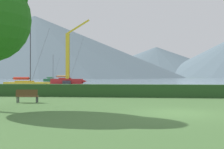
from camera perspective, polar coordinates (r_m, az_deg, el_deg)
ground_plane at (r=15.17m, az=13.55°, el=-7.58°), size 1000.00×1000.00×0.00m
harbor_water at (r=151.95m, az=7.03°, el=-1.02°), size 320.00×246.00×0.00m
hedge_line at (r=26.03m, az=10.49°, el=-3.27°), size 80.00×1.20×1.15m
sailboat_slip_1 at (r=105.27m, az=-12.01°, el=-1.03°), size 6.61×2.09×9.58m
sailboat_slip_3 at (r=44.26m, az=-16.67°, el=-1.97°), size 7.56×2.64×9.47m
sailboat_slip_5 at (r=71.14m, az=-9.00°, el=-1.24°), size 8.98×3.14×12.31m
park_bench_under_tree at (r=21.19m, az=-16.73°, el=-4.06°), size 1.59×0.62×0.95m
dock_crane at (r=70.45m, az=-8.80°, el=2.54°), size 6.48×2.00×15.78m
distant_hill_central_peak at (r=426.21m, az=8.89°, el=2.49°), size 240.19×240.19×45.20m
distant_hill_east_ridge at (r=343.48m, az=-15.35°, el=5.43°), size 344.09×344.09×72.32m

